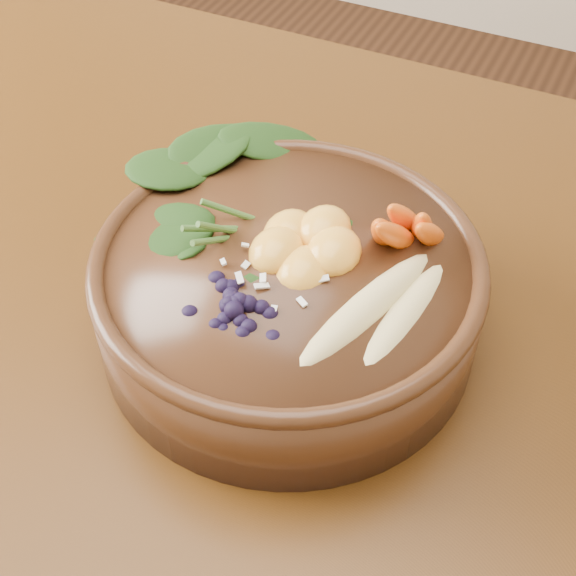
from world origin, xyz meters
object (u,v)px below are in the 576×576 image
Objects in this scene: dining_table at (60,266)px; mandarin_cluster at (306,231)px; kale_heap at (292,171)px; carrot_cluster at (413,192)px; stoneware_bowl at (288,296)px; banana_halves at (388,295)px; blueberry_pile at (234,287)px.

dining_table is 0.38m from mandarin_cluster.
carrot_cluster reaches higher than kale_heap.
stoneware_bowl is 1.83× the size of banana_halves.
banana_halves is at bearing 24.86° from blueberry_pile.
kale_heap is (0.28, 0.03, 0.21)m from dining_table.
mandarin_cluster is at bearing -129.81° from carrot_cluster.
mandarin_cluster is at bearing -55.41° from kale_heap.
blueberry_pile reaches higher than dining_table.
dining_table is 17.49× the size of carrot_cluster.
stoneware_bowl is at bearing -66.75° from kale_heap.
stoneware_bowl is 3.15× the size of mandarin_cluster.
kale_heap is at bearing 98.18° from blueberry_pile.
mandarin_cluster reaches higher than dining_table.
banana_halves is at bearing -66.94° from carrot_cluster.
mandarin_cluster is at bearing -4.89° from dining_table.
banana_halves is (0.09, -0.02, 0.06)m from stoneware_bowl.
stoneware_bowl is 0.14m from carrot_cluster.
banana_halves is at bearing -37.17° from kale_heap.
banana_halves is at bearing -23.37° from mandarin_cluster.
dining_table is at bearing -173.49° from kale_heap.
mandarin_cluster is (0.32, -0.03, 0.20)m from dining_table.
kale_heap is 2.38× the size of carrot_cluster.
banana_halves is 0.12m from blueberry_pile.
carrot_cluster is 0.60× the size of blueberry_pile.
mandarin_cluster is (-0.09, 0.04, 0.00)m from banana_halves.
dining_table is 0.35m from kale_heap.
carrot_cluster reaches higher than mandarin_cluster.
carrot_cluster is (0.11, -0.01, 0.02)m from kale_heap.
dining_table is 4.83× the size of stoneware_bowl.
blueberry_pile reaches higher than mandarin_cluster.
blueberry_pile is at bearing -100.76° from stoneware_bowl.
stoneware_bowl is 0.10m from blueberry_pile.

